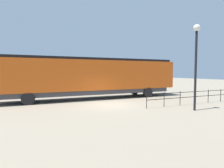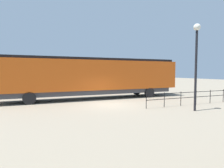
# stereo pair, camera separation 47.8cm
# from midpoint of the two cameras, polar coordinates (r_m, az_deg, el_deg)

# --- Properties ---
(ground_plane) EXTENTS (120.00, 120.00, 0.00)m
(ground_plane) POSITION_cam_midpoint_polar(r_m,az_deg,el_deg) (16.16, -1.45, -6.26)
(ground_plane) COLOR gray
(locomotive) EXTENTS (3.07, 18.85, 4.19)m
(locomotive) POSITION_cam_midpoint_polar(r_m,az_deg,el_deg) (19.89, -5.35, 2.37)
(locomotive) COLOR #D15114
(locomotive) RESTS_ON ground_plane
(lamp_post) EXTENTS (0.48, 0.48, 6.13)m
(lamp_post) POSITION_cam_midpoint_polar(r_m,az_deg,el_deg) (14.82, 23.08, 8.74)
(lamp_post) COLOR black
(lamp_post) RESTS_ON ground_plane
(platform_fence) EXTENTS (0.05, 11.72, 1.17)m
(platform_fence) POSITION_cam_midpoint_polar(r_m,az_deg,el_deg) (18.48, 24.66, -2.99)
(platform_fence) COLOR black
(platform_fence) RESTS_ON ground_plane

